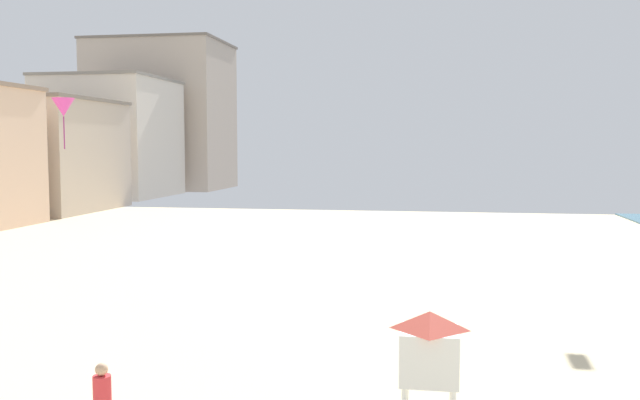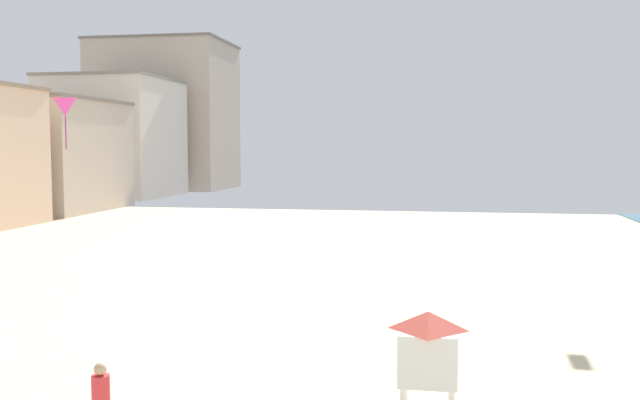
% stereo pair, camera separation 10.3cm
% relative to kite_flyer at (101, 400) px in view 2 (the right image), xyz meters
% --- Properties ---
extents(boardwalk_hotel_far, '(14.49, 12.73, 9.72)m').
position_rel_kite_flyer_xyz_m(boardwalk_hotel_far, '(-29.48, 43.24, 3.95)').
color(boardwalk_hotel_far, '#C6B29E').
rests_on(boardwalk_hotel_far, ground).
extents(boardwalk_hotel_distant, '(12.36, 13.39, 13.14)m').
position_rel_kite_flyer_xyz_m(boardwalk_hotel_distant, '(-29.48, 59.86, 5.66)').
color(boardwalk_hotel_distant, silver).
rests_on(boardwalk_hotel_distant, ground).
extents(boardwalk_hotel_furthest, '(17.03, 13.00, 19.15)m').
position_rel_kite_flyer_xyz_m(boardwalk_hotel_furthest, '(-29.48, 74.35, 8.66)').
color(boardwalk_hotel_furthest, '#C6B29E').
rests_on(boardwalk_hotel_furthest, ground).
extents(kite_flyer, '(0.34, 0.34, 1.64)m').
position_rel_kite_flyer_xyz_m(kite_flyer, '(0.00, 0.00, 0.00)').
color(kite_flyer, '#383D4C').
rests_on(kite_flyer, ground).
extents(lifeguard_stand, '(1.10, 1.10, 2.55)m').
position_rel_kite_flyer_xyz_m(lifeguard_stand, '(6.03, 1.31, 0.92)').
color(lifeguard_stand, white).
rests_on(lifeguard_stand, ground).
extents(kite_magenta_delta, '(0.87, 0.87, 1.98)m').
position_rel_kite_flyer_xyz_m(kite_magenta_delta, '(-8.17, 13.11, 6.24)').
color(kite_magenta_delta, '#DB3D9E').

